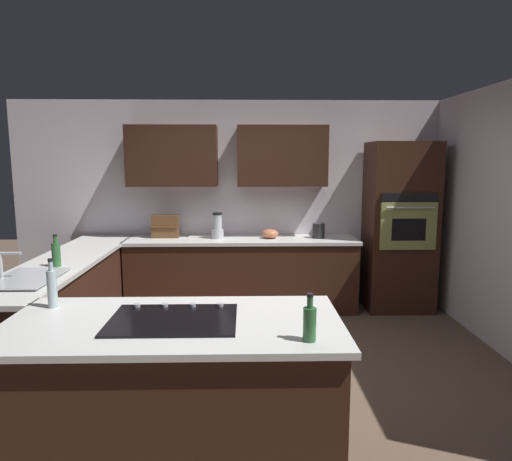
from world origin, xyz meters
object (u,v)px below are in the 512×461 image
Objects in this scene: mixing_bowl at (270,234)px; second_bottle at (310,322)px; blender at (217,227)px; oil_bottle at (52,287)px; wall_oven at (400,227)px; sink_unit at (26,278)px; kettle at (319,231)px; cooktop at (173,319)px; spice_rack at (165,226)px; dish_soap_bottle at (56,254)px.

mixing_bowl is 3.30m from second_bottle.
oil_bottle is at bearing 71.13° from blender.
wall_oven reaches higher than sink_unit.
blender is 3.37m from second_bottle.
blender is (-1.43, -1.98, 0.12)m from sink_unit.
second_bottle is (0.57, 3.30, 0.01)m from kettle.
second_bottle is at bearing 159.20° from oil_bottle.
second_bottle is (-0.78, 0.34, 0.10)m from cooktop.
sink_unit is at bearing -54.48° from oil_bottle.
second_bottle reaches higher than mixing_bowl.
kettle is at bearing -114.39° from cooktop.
sink_unit is 2.19× the size of blender.
spice_rack is at bearing -79.55° from cooktop.
cooktop is at bearing -23.52° from second_bottle.
wall_oven is 7.91× the size of second_bottle.
cooktop is 3.08m from spice_rack.
spice_rack is (0.56, -3.02, 0.13)m from cooktop.
cooktop is 2.57× the size of dish_soap_bottle.
second_bottle is (-1.33, 3.36, -0.04)m from spice_rack.
dish_soap_bottle is (2.02, 1.50, 0.06)m from mixing_bowl.
blender reaches higher than mixing_bowl.
wall_oven is at bearing -157.85° from dish_soap_bottle.
wall_oven reaches higher than mixing_bowl.
blender is 0.98× the size of oil_bottle.
kettle is (-0.60, 0.00, 0.03)m from mixing_bowl.
wall_oven is 4.17m from sink_unit.
oil_bottle is (-0.51, 0.71, 0.12)m from sink_unit.
second_bottle reaches higher than sink_unit.
second_bottle is at bearing 101.71° from blender.
spice_rack is (2.90, -0.08, 0.00)m from wall_oven.
dish_soap_bottle is 0.90× the size of oil_bottle.
wall_oven reaches higher than spice_rack.
sink_unit reaches higher than kettle.
cooktop is 3.05m from mixing_bowl.
mixing_bowl is at bearing -143.45° from dish_soap_bottle.
kettle is at bearing 180.00° from mixing_bowl.
sink_unit reaches higher than cooktop.
mixing_bowl is 2.52m from dish_soap_bottle.
kettle is 0.70× the size of second_bottle.
dish_soap_bottle is at bearing 47.55° from blender.
oil_bottle is at bearing 110.68° from dish_soap_bottle.
wall_oven reaches higher than kettle.
mixing_bowl is 0.70× the size of dish_soap_bottle.
kettle is 3.46m from oil_bottle.
kettle is 3.02m from dish_soap_bottle.
wall_oven is 6.49× the size of blender.
wall_oven reaches higher than oil_bottle.
cooktop is at bearing 75.92° from mixing_bowl.
wall_oven reaches higher than cooktop.
cooktop is at bearing 161.86° from oil_bottle.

